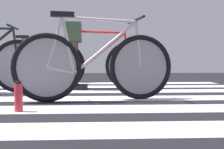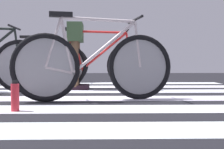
% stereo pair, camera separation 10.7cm
% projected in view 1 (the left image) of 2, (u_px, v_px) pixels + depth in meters
% --- Properties ---
extents(ground, '(18.00, 14.00, 0.02)m').
position_uv_depth(ground, '(64.00, 95.00, 3.67)').
color(ground, black).
extents(crosswalk_markings, '(5.48, 4.25, 0.00)m').
position_uv_depth(crosswalk_markings, '(66.00, 95.00, 3.65)').
color(crosswalk_markings, silver).
rests_on(crosswalk_markings, ground).
extents(bicycle_1_of_4, '(1.72, 0.55, 0.93)m').
position_uv_depth(bicycle_1_of_4, '(95.00, 65.00, 3.09)').
color(bicycle_1_of_4, black).
rests_on(bicycle_1_of_4, ground).
extents(bicycle_3_of_4, '(1.74, 0.52, 0.93)m').
position_uv_depth(bicycle_3_of_4, '(95.00, 64.00, 4.39)').
color(bicycle_3_of_4, black).
rests_on(bicycle_3_of_4, ground).
extents(cyclist_3_of_4, '(0.32, 0.41, 1.00)m').
position_uv_depth(cyclist_3_of_4, '(74.00, 47.00, 4.35)').
color(cyclist_3_of_4, brown).
rests_on(cyclist_3_of_4, ground).
extents(bicycle_4_of_4, '(1.74, 0.52, 0.93)m').
position_uv_depth(bicycle_4_of_4, '(41.00, 63.00, 5.69)').
color(bicycle_4_of_4, black).
rests_on(bicycle_4_of_4, ground).
extents(water_bottle, '(0.07, 0.07, 0.26)m').
position_uv_depth(water_bottle, '(18.00, 97.00, 2.41)').
color(water_bottle, red).
rests_on(water_bottle, ground).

